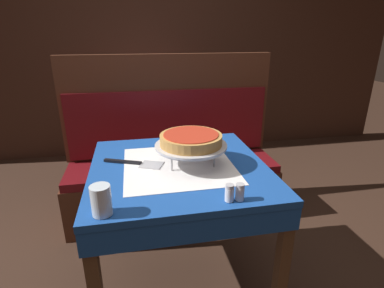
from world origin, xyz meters
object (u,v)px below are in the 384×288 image
object	(u,v)px
dining_table_front	(179,182)
deep_dish_pizza	(191,139)
pizza_server	(135,163)
dining_table_rear	(149,105)
water_glass_near	(101,200)
booth_bench	(173,171)
pizza_pan_stand	(191,146)
pepper_shaker	(240,192)
salt_shaker	(229,193)
condiment_caddy	(158,93)

from	to	relation	value
dining_table_front	deep_dish_pizza	bearing A→B (deg)	3.92
pizza_server	dining_table_rear	bearing A→B (deg)	84.44
water_glass_near	booth_bench	bearing A→B (deg)	71.00
dining_table_front	pizza_pan_stand	xyz separation A→B (m)	(0.06, 0.00, 0.18)
pizza_server	pepper_shaker	world-z (taller)	pepper_shaker
salt_shaker	deep_dish_pizza	bearing A→B (deg)	101.97
water_glass_near	salt_shaker	distance (m)	0.47
dining_table_rear	booth_bench	size ratio (longest dim) A/B	0.49
deep_dish_pizza	pepper_shaker	bearing A→B (deg)	-71.99
dining_table_rear	pizza_server	size ratio (longest dim) A/B	2.61
booth_bench	pepper_shaker	size ratio (longest dim) A/B	23.50
deep_dish_pizza	water_glass_near	xyz separation A→B (m)	(-0.39, -0.37, -0.07)
pizza_pan_stand	condiment_caddy	distance (m)	1.68
dining_table_front	condiment_caddy	size ratio (longest dim) A/B	5.90
dining_table_front	pepper_shaker	size ratio (longest dim) A/B	12.48
salt_shaker	water_glass_near	bearing A→B (deg)	179.73
pizza_pan_stand	deep_dish_pizza	bearing A→B (deg)	0.00
pizza_pan_stand	condiment_caddy	bearing A→B (deg)	90.40
condiment_caddy	salt_shaker	bearing A→B (deg)	-87.49
pizza_pan_stand	deep_dish_pizza	xyz separation A→B (m)	(0.00, 0.00, 0.04)
booth_bench	pizza_server	world-z (taller)	booth_bench
deep_dish_pizza	pizza_server	xyz separation A→B (m)	(-0.27, 0.05, -0.12)
deep_dish_pizza	pepper_shaker	world-z (taller)	deep_dish_pizza
dining_table_rear	condiment_caddy	xyz separation A→B (m)	(0.09, -0.04, 0.13)
dining_table_rear	deep_dish_pizza	xyz separation A→B (m)	(0.11, -1.72, 0.23)
pepper_shaker	water_glass_near	bearing A→B (deg)	179.75
salt_shaker	pepper_shaker	xyz separation A→B (m)	(0.04, 0.00, -0.00)
deep_dish_pizza	water_glass_near	size ratio (longest dim) A/B	2.68
pizza_pan_stand	condiment_caddy	size ratio (longest dim) A/B	2.43
water_glass_near	condiment_caddy	size ratio (longest dim) A/B	0.78
pizza_pan_stand	condiment_caddy	world-z (taller)	condiment_caddy
deep_dish_pizza	pizza_server	bearing A→B (deg)	169.64
booth_bench	salt_shaker	size ratio (longest dim) A/B	22.97
booth_bench	pizza_pan_stand	world-z (taller)	booth_bench
deep_dish_pizza	condiment_caddy	distance (m)	1.68
deep_dish_pizza	condiment_caddy	world-z (taller)	deep_dish_pizza
condiment_caddy	dining_table_rear	bearing A→B (deg)	156.51
pizza_server	salt_shaker	world-z (taller)	salt_shaker
booth_bench	pizza_pan_stand	size ratio (longest dim) A/B	4.57
dining_table_rear	salt_shaker	size ratio (longest dim) A/B	11.18
booth_bench	dining_table_front	bearing A→B (deg)	-94.92
dining_table_front	dining_table_rear	world-z (taller)	same
deep_dish_pizza	dining_table_front	bearing A→B (deg)	-176.08
dining_table_rear	pizza_server	distance (m)	1.68
pizza_pan_stand	salt_shaker	distance (m)	0.38
pizza_pan_stand	condiment_caddy	xyz separation A→B (m)	(-0.01, 1.68, -0.06)
pizza_pan_stand	water_glass_near	xyz separation A→B (m)	(-0.39, -0.37, -0.04)
dining_table_rear	pepper_shaker	xyz separation A→B (m)	(0.23, -2.09, 0.13)
dining_table_front	dining_table_rear	distance (m)	1.73
dining_table_front	pizza_server	xyz separation A→B (m)	(-0.21, 0.05, 0.10)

